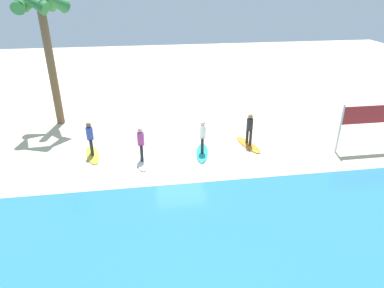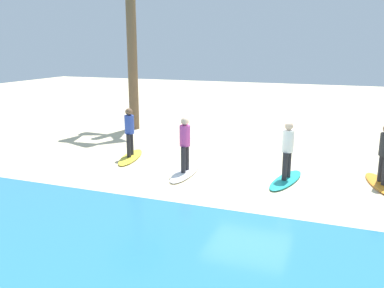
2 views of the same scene
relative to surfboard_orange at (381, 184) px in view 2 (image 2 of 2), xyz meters
name	(u,v)px [view 2 (image 2 of 2)]	position (x,y,z in m)	size (l,w,h in m)	color
ground_plane	(251,174)	(3.59, 0.24, -0.04)	(60.00, 60.00, 0.00)	beige
surfboard_orange	(381,184)	(0.00, 0.00, 0.00)	(2.10, 0.56, 0.09)	orange
surfboard_teal	(286,180)	(2.51, 0.54, 0.00)	(2.10, 0.56, 0.09)	teal
surfer_teal	(288,146)	(2.51, 0.54, 0.99)	(0.32, 0.45, 1.64)	#232328
surfboard_white	(185,172)	(5.45, 0.90, 0.00)	(2.10, 0.56, 0.09)	white
surfer_white	(185,140)	(5.45, 0.90, 0.99)	(0.32, 0.46, 1.64)	#232328
surfboard_yellow	(131,157)	(7.83, -0.05, 0.00)	(2.10, 0.56, 0.09)	yellow
surfer_yellow	(129,129)	(7.83, -0.05, 0.99)	(0.32, 0.45, 1.64)	#232328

